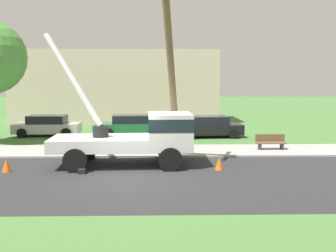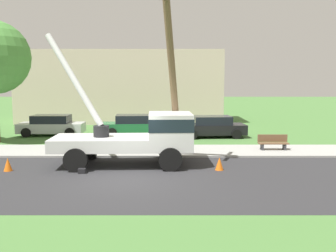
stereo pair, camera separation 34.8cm
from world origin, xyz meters
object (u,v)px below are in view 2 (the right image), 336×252
Objects in this scene: traffic_cone_behind at (7,165)px; park_bench at (272,143)px; utility_truck at (140,134)px; parked_sedan_black at (211,127)px; leaning_utility_pole at (171,68)px; traffic_cone_ahead at (218,164)px; parked_sedan_silver at (50,125)px; parked_sedan_green at (133,125)px; traffic_cone_curbside at (164,154)px.

traffic_cone_behind is 13.17m from park_bench.
utility_truck reaches higher than parked_sedan_black.
leaning_utility_pole reaches higher than utility_truck.
leaning_utility_pole is 15.21× the size of traffic_cone_ahead.
parked_sedan_silver is 0.98× the size of parked_sedan_green.
traffic_cone_curbside is (1.04, 1.17, -1.13)m from utility_truck.
parked_sedan_green is (-2.52, 8.51, -3.64)m from leaning_utility_pole.
parked_sedan_green is at bearing 106.52° from leaning_utility_pole.
parked_sedan_green is at bearing 105.26° from traffic_cone_curbside.
utility_truck is 9.34m from parked_sedan_black.
park_bench is (3.45, 4.25, 0.18)m from traffic_cone_ahead.
traffic_cone_ahead is (2.01, -1.71, -4.07)m from leaning_utility_pole.
park_bench is at bearing -62.17° from parked_sedan_black.
parked_sedan_green is at bearing 113.95° from traffic_cone_ahead.
leaning_utility_pole reaches higher than park_bench.
traffic_cone_curbside is (-0.33, 0.47, -4.07)m from leaning_utility_pole.
traffic_cone_curbside is 0.13× the size of parked_sedan_silver.
traffic_cone_ahead is at bearing -44.71° from parked_sedan_silver.
traffic_cone_ahead and traffic_cone_behind have the same top height.
utility_truck is at bearing 11.83° from traffic_cone_behind.
traffic_cone_behind and traffic_cone_curbside have the same top height.
traffic_cone_ahead is at bearing -66.05° from parked_sedan_green.
parked_sedan_silver is (-7.90, 7.96, 0.43)m from traffic_cone_curbside.
parked_sedan_silver is at bearing 126.89° from utility_truck.
traffic_cone_behind is at bearing -160.51° from traffic_cone_curbside.
utility_truck is at bearing -154.63° from park_bench.
parked_sedan_silver is (-8.23, 8.43, -3.64)m from leaning_utility_pole.
leaning_utility_pole is at bearing -109.96° from parked_sedan_black.
parked_sedan_green is (-2.19, 8.04, 0.43)m from traffic_cone_curbside.
parked_sedan_black is (9.72, 9.51, 0.43)m from traffic_cone_behind.
traffic_cone_behind is at bearing -168.17° from utility_truck.
traffic_cone_ahead is 0.12× the size of parked_sedan_black.
park_bench is (2.69, -5.10, -0.25)m from parked_sedan_black.
utility_truck is 3.71m from traffic_cone_ahead.
parked_sedan_silver is (-10.24, 10.14, 0.43)m from traffic_cone_ahead.
traffic_cone_behind is (-8.96, -0.16, 0.00)m from traffic_cone_ahead.
traffic_cone_ahead is 9.39m from parked_sedan_black.
utility_truck is 12.23× the size of traffic_cone_curbside.
park_bench is at bearing 50.92° from traffic_cone_ahead.
traffic_cone_ahead is at bearing -94.66° from parked_sedan_black.
traffic_cone_ahead is at bearing 1.01° from traffic_cone_behind.
utility_truck is at bearing -153.06° from leaning_utility_pole.
traffic_cone_ahead is 1.00× the size of traffic_cone_behind.
parked_sedan_silver is at bearing 175.91° from parked_sedan_black.
leaning_utility_pole reaches higher than traffic_cone_behind.
traffic_cone_behind is at bearing -160.43° from park_bench.
parked_sedan_black is at bearing 44.38° from traffic_cone_behind.
traffic_cone_behind is at bearing -113.05° from parked_sedan_green.
park_bench is (7.99, -5.97, -0.25)m from parked_sedan_green.
leaning_utility_pole reaches higher than traffic_cone_curbside.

